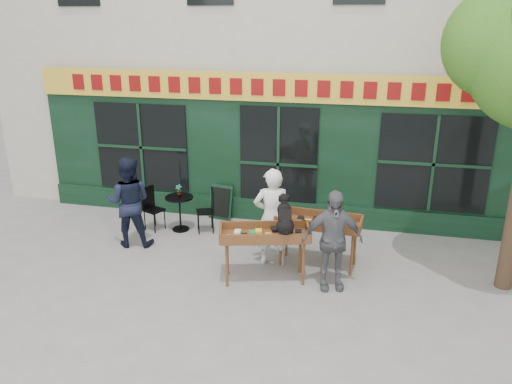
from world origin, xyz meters
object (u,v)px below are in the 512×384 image
book_cart_center (265,236)px  bistro_table (180,206)px  man_right (332,240)px  book_cart_right (319,224)px  woman (272,217)px  man_left (129,202)px  dog (285,214)px

book_cart_center → bistro_table: book_cart_center is taller
man_right → book_cart_right: bearing=96.6°
woman → man_right: 1.32m
book_cart_right → man_right: (0.30, -0.75, 0.05)m
woman → man_left: bearing=-18.5°
woman → man_right: size_ratio=1.06×
man_left → book_cart_right: bearing=166.3°
dog → woman: (-0.35, 0.70, -0.37)m
man_left → bistro_table: bearing=-140.3°
bistro_table → man_left: size_ratio=0.42×
man_right → dog: bearing=168.0°
book_cart_right → bistro_table: book_cart_right is taller
woman → bistro_table: (-2.22, 1.08, -0.38)m
woman → dog: bearing=101.6°
book_cart_center → bistro_table: bearing=127.1°
dog → bistro_table: 3.22m
man_right → man_left: size_ratio=0.95×
dog → book_cart_right: 1.05m
book_cart_center → woman: woman is taller
book_cart_right → man_right: man_right is taller
book_cart_center → dog: bearing=-23.1°
book_cart_center → woman: (0.00, 0.65, 0.10)m
book_cart_right → man_left: bearing=-176.5°
man_right → bistro_table: bearing=137.5°
dog → man_right: (0.79, 0.04, -0.42)m
book_cart_center → man_right: size_ratio=0.92×
man_right → woman: bearing=135.0°
book_cart_center → bistro_table: (-2.22, 1.73, -0.28)m
woman → book_cart_right: 0.86m
dog → man_left: 3.41m
book_cart_center → book_cart_right: 1.13m
book_cart_center → book_cart_right: same height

